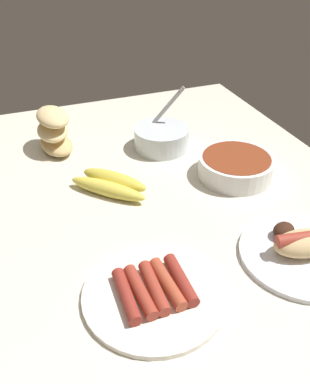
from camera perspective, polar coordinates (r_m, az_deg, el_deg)
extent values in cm
cube|color=silver|center=(87.94, 1.33, -2.81)|extent=(120.00, 90.00, 3.00)
cylinder|color=white|center=(68.89, -0.12, -13.87)|extent=(23.37, 23.37, 1.00)
cylinder|color=maroon|center=(69.00, 3.57, -11.93)|extent=(10.55, 2.32, 2.12)
cylinder|color=#AD472D|center=(68.32, 1.74, -12.47)|extent=(10.61, 2.64, 2.12)
cylinder|color=#9E3828|center=(67.72, -0.13, -13.00)|extent=(10.58, 2.45, 2.12)
cylinder|color=#9E3828|center=(67.20, -2.04, -13.53)|extent=(10.58, 2.46, 2.12)
cylinder|color=maroon|center=(66.76, -3.98, -14.05)|extent=(10.57, 2.44, 2.12)
cylinder|color=silver|center=(107.21, 0.90, 7.43)|extent=(14.11, 14.11, 5.55)
cylinder|color=beige|center=(106.70, 0.91, 7.95)|extent=(12.42, 12.42, 2.50)
cube|color=#B7B7BC|center=(107.89, 1.19, 11.09)|extent=(4.31, 10.18, 13.07)
cylinder|color=white|center=(97.36, 11.04, 3.43)|extent=(17.30, 17.30, 4.90)
cylinder|color=maroon|center=(96.33, 11.17, 4.47)|extent=(15.57, 15.57, 1.00)
ellipsoid|color=#E5D14C|center=(90.10, -6.55, 0.45)|extent=(15.34, 15.28, 3.26)
ellipsoid|color=gold|center=(92.50, -5.65, 1.67)|extent=(14.47, 13.67, 3.64)
ellipsoid|color=tan|center=(109.21, -13.42, 6.39)|extent=(13.35, 9.27, 3.60)
ellipsoid|color=#E5C689|center=(108.43, -13.94, 8.25)|extent=(12.75, 8.16, 3.60)
ellipsoid|color=#E5C689|center=(106.98, -13.93, 10.02)|extent=(13.22, 9.03, 3.60)
cylinder|color=white|center=(79.79, 19.60, -8.09)|extent=(22.59, 22.59, 1.00)
ellipsoid|color=#DBB77A|center=(78.06, 19.98, -6.64)|extent=(7.92, 12.58, 4.40)
cylinder|color=#9E3828|center=(77.31, 20.16, -5.96)|extent=(4.27, 11.39, 2.40)
ellipsoid|color=#381E14|center=(80.91, 17.30, -5.07)|extent=(4.98, 5.42, 2.80)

